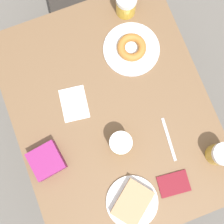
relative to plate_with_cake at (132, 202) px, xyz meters
The scene contains 11 objects.
ground_plane 0.83m from the plate_with_cake, 81.58° to the left, with size 8.00×8.00×0.00m, color #666059.
table 0.38m from the plate_with_cake, 81.58° to the left, with size 0.83×1.05×0.72m.
plate_with_cake is the anchor object (origin of this frame).
plate_with_donut 0.65m from the plate_with_cake, 68.75° to the left, with size 0.25×0.25×0.04m.
beer_mug_left 0.40m from the plate_with_cake, ahead, with size 0.09×0.09×0.12m.
beer_mug_center 0.84m from the plate_with_cake, 70.48° to the left, with size 0.09×0.09×0.12m.
beer_mug_right 0.24m from the plate_with_cake, 80.55° to the left, with size 0.09×0.09×0.12m.
napkin_folded 0.47m from the plate_with_cake, 99.99° to the left, with size 0.13×0.16×0.00m.
fork 0.30m from the plate_with_cake, 37.32° to the left, with size 0.03×0.19×0.00m.
passport_near_edge 0.19m from the plate_with_cake, ahead, with size 0.13×0.10×0.01m.
blue_pouch 0.38m from the plate_with_cake, 133.73° to the left, with size 0.14×0.14×0.06m.
Camera 1 is at (-0.08, -0.20, 2.03)m, focal length 50.00 mm.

